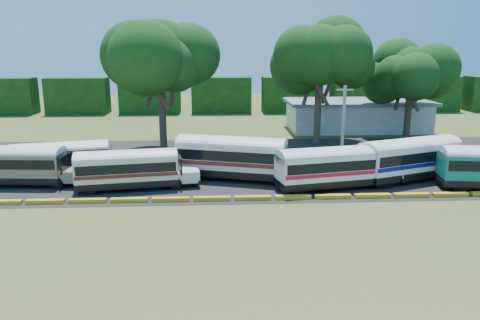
{
  "coord_description": "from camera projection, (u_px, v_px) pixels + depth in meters",
  "views": [
    {
      "loc": [
        -1.24,
        -31.74,
        11.03
      ],
      "look_at": [
        0.84,
        6.0,
        1.83
      ],
      "focal_mm": 35.0,
      "sensor_mm": 36.0,
      "label": 1
    }
  ],
  "objects": [
    {
      "name": "utility_pole",
      "position": [
        343.0,
        125.0,
        43.87
      ],
      "size": [
        1.6,
        0.3,
        7.51
      ],
      "color": "gray",
      "rests_on": "ground"
    },
    {
      "name": "bus_white_red",
      "position": [
        332.0,
        165.0,
        36.86
      ],
      "size": [
        10.54,
        4.53,
        3.37
      ],
      "rotation": [
        0.0,
        0.0,
        0.2
      ],
      "color": "black",
      "rests_on": "ground"
    },
    {
      "name": "bus_beige",
      "position": [
        16.0,
        163.0,
        37.76
      ],
      "size": [
        10.11,
        3.26,
        3.27
      ],
      "rotation": [
        0.0,
        0.0,
        -0.08
      ],
      "color": "black",
      "rests_on": "ground"
    },
    {
      "name": "treeline_backdrop",
      "position": [
        221.0,
        95.0,
        79.33
      ],
      "size": [
        130.0,
        4.0,
        6.0
      ],
      "color": "black",
      "rests_on": "ground"
    },
    {
      "name": "ground",
      "position": [
        233.0,
        205.0,
        33.47
      ],
      "size": [
        160.0,
        160.0,
        0.0
      ],
      "primitive_type": "plane",
      "color": "#344F1A",
      "rests_on": "ground"
    },
    {
      "name": "curb",
      "position": [
        232.0,
        198.0,
        34.41
      ],
      "size": [
        53.7,
        0.45,
        0.3
      ],
      "color": "gold",
      "rests_on": "ground"
    },
    {
      "name": "terminal_building",
      "position": [
        357.0,
        115.0,
        63.06
      ],
      "size": [
        19.0,
        9.0,
        4.0
      ],
      "color": "silver",
      "rests_on": "ground"
    },
    {
      "name": "tree_center",
      "position": [
        320.0,
        56.0,
        52.61
      ],
      "size": [
        9.33,
        9.33,
        13.49
      ],
      "color": "#3D2B1E",
      "rests_on": "ground"
    },
    {
      "name": "asphalt_strip",
      "position": [
        238.0,
        164.0,
        45.17
      ],
      "size": [
        64.0,
        24.0,
        0.02
      ],
      "primitive_type": "cube",
      "color": "black",
      "rests_on": "ground"
    },
    {
      "name": "tree_east",
      "position": [
        411.0,
        73.0,
        55.97
      ],
      "size": [
        8.29,
        8.29,
        11.06
      ],
      "color": "#3D2B1E",
      "rests_on": "ground"
    },
    {
      "name": "bus_red",
      "position": [
        64.0,
        158.0,
        39.7
      ],
      "size": [
        9.96,
        4.45,
        3.18
      ],
      "rotation": [
        0.0,
        0.0,
        0.22
      ],
      "color": "black",
      "rests_on": "ground"
    },
    {
      "name": "bus_cream_west",
      "position": [
        130.0,
        167.0,
        36.76
      ],
      "size": [
        9.86,
        3.83,
        3.16
      ],
      "rotation": [
        0.0,
        0.0,
        0.16
      ],
      "color": "black",
      "rests_on": "ground"
    },
    {
      "name": "tree_west",
      "position": [
        160.0,
        54.0,
        48.89
      ],
      "size": [
        9.64,
        9.64,
        13.83
      ],
      "color": "#3D2B1E",
      "rests_on": "ground"
    },
    {
      "name": "bus_white_blue",
      "position": [
        412.0,
        157.0,
        39.22
      ],
      "size": [
        11.22,
        6.4,
        3.61
      ],
      "rotation": [
        0.0,
        0.0,
        0.36
      ],
      "color": "black",
      "rests_on": "ground"
    },
    {
      "name": "bus_cream_east",
      "position": [
        234.0,
        155.0,
        39.4
      ],
      "size": [
        11.54,
        5.94,
        3.69
      ],
      "rotation": [
        0.0,
        0.0,
        -0.3
      ],
      "color": "black",
      "rests_on": "ground"
    }
  ]
}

